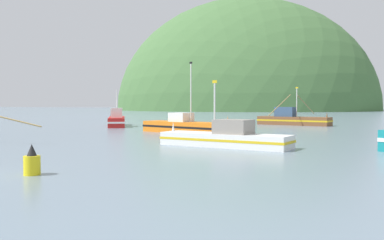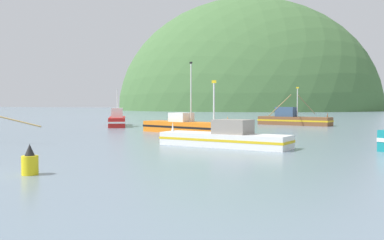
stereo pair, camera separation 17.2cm
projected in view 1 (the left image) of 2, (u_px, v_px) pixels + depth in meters
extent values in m
ellipsoid|color=#47703D|center=(243.00, 110.00, 196.09)|extent=(121.95, 97.56, 103.70)
cube|color=white|center=(224.00, 140.00, 28.84)|extent=(9.65, 4.58, 0.92)
cube|color=gold|center=(224.00, 139.00, 28.84)|extent=(9.75, 4.62, 0.17)
cone|color=white|center=(173.00, 127.00, 31.07)|extent=(0.24, 0.24, 0.70)
cube|color=gray|center=(234.00, 127.00, 28.43)|extent=(2.80, 2.49, 0.98)
cylinder|color=silver|center=(215.00, 108.00, 29.16)|extent=(0.12, 0.12, 3.51)
cube|color=gold|center=(215.00, 82.00, 29.09)|extent=(0.36, 0.12, 0.20)
cube|color=red|center=(117.00, 122.00, 55.28)|extent=(6.06, 9.36, 1.20)
cube|color=white|center=(117.00, 121.00, 55.28)|extent=(6.12, 9.46, 0.22)
cone|color=red|center=(117.00, 114.00, 59.52)|extent=(0.27, 0.27, 0.70)
cube|color=silver|center=(117.00, 113.00, 54.13)|extent=(2.35, 2.72, 1.23)
cylinder|color=silver|center=(117.00, 103.00, 55.51)|extent=(0.12, 0.12, 3.70)
cube|color=white|center=(117.00, 89.00, 55.44)|extent=(0.19, 0.34, 0.20)
cube|color=orange|center=(188.00, 127.00, 42.19)|extent=(10.96, 6.61, 1.14)
cube|color=black|center=(188.00, 127.00, 42.18)|extent=(11.07, 6.68, 0.20)
cone|color=orange|center=(228.00, 120.00, 38.84)|extent=(0.26, 0.26, 0.70)
cube|color=silver|center=(181.00, 117.00, 42.75)|extent=(2.63, 2.47, 0.93)
cylinder|color=silver|center=(191.00, 93.00, 41.77)|extent=(0.12, 0.12, 5.87)
cube|color=black|center=(191.00, 63.00, 41.65)|extent=(0.34, 0.17, 0.20)
cube|color=brown|center=(294.00, 121.00, 58.00)|extent=(10.38, 5.63, 1.18)
cube|color=gold|center=(294.00, 120.00, 58.00)|extent=(10.49, 5.68, 0.21)
cone|color=brown|center=(327.00, 115.00, 55.22)|extent=(0.25, 0.25, 0.70)
cube|color=#334C6B|center=(285.00, 112.00, 58.67)|extent=(3.12, 2.52, 1.36)
cylinder|color=silver|center=(297.00, 103.00, 57.65)|extent=(0.12, 0.12, 3.93)
cube|color=gold|center=(297.00, 88.00, 57.57)|extent=(0.35, 0.15, 0.20)
cylinder|color=#997F4C|center=(306.00, 105.00, 61.68)|extent=(2.37, 6.58, 2.87)
cylinder|color=#997F4C|center=(280.00, 105.00, 54.14)|extent=(2.37, 6.58, 2.87)
cylinder|color=yellow|center=(32.00, 165.00, 17.35)|extent=(0.69, 0.69, 0.81)
cone|color=black|center=(32.00, 150.00, 17.32)|extent=(0.41, 0.41, 0.50)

